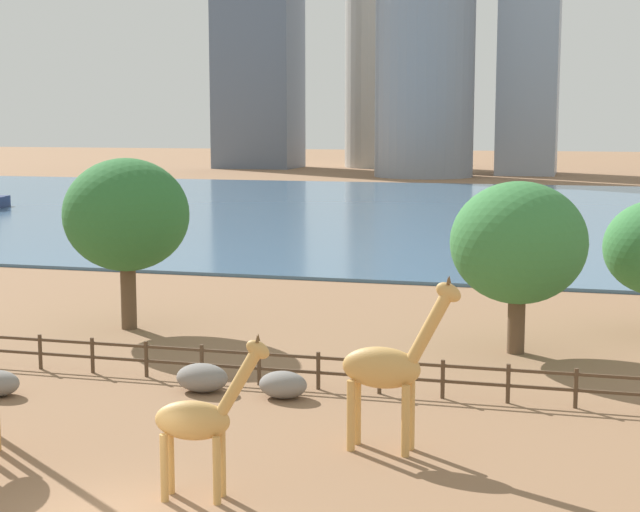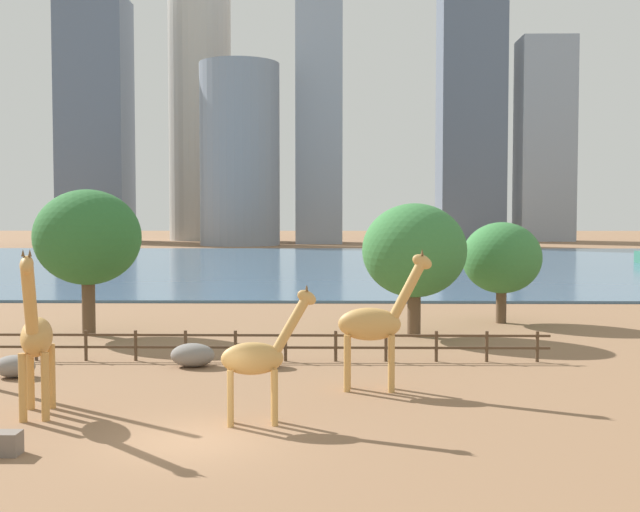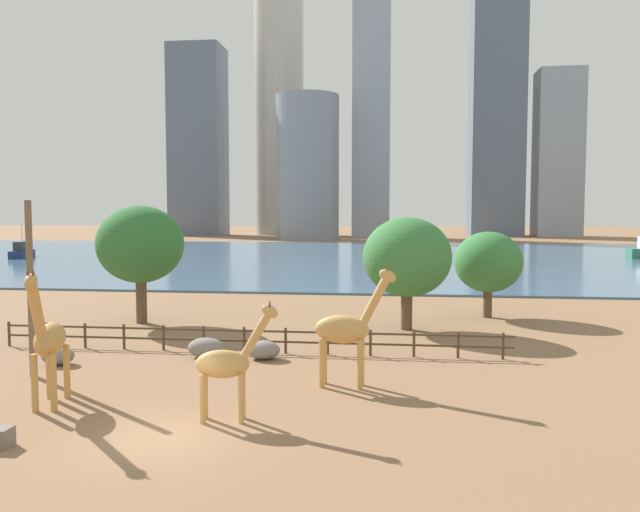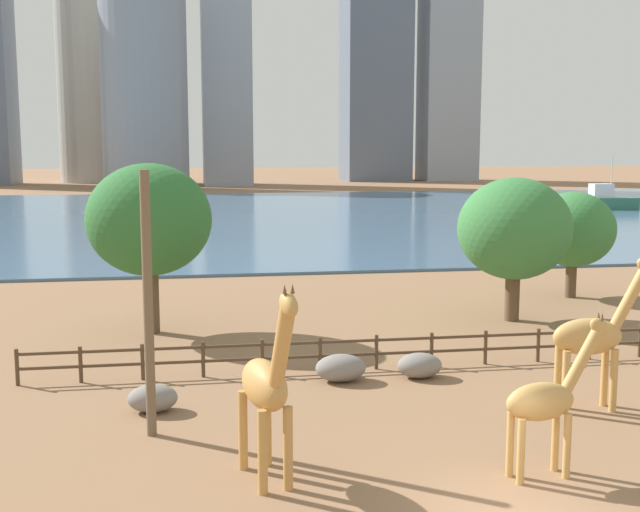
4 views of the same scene
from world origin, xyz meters
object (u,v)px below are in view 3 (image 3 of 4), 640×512
giraffe_tall (48,340)px  utility_pole (31,289)px  boat_sailboat (21,252)px  boulder_near_fence (263,350)px  boulder_small (58,356)px  boulder_by_pole (206,348)px  tree_center_broad (407,257)px  giraffe_young (227,364)px  tree_right_tall (488,262)px  giraffe_companion (347,329)px  tree_left_large (140,245)px

giraffe_tall → utility_pole: (-2.97, 3.77, 1.35)m
utility_pole → boat_sailboat: bearing=122.7°
boulder_near_fence → boulder_small: 9.54m
giraffe_tall → boulder_small: bearing=-165.6°
boulder_by_pole → tree_center_broad: tree_center_broad is taller
giraffe_young → tree_right_tall: bearing=55.0°
giraffe_companion → boulder_small: (-13.62, 2.01, -1.94)m
giraffe_tall → giraffe_young: size_ratio=1.27×
tree_left_large → utility_pole: bearing=-87.6°
boulder_by_pole → boat_sailboat: bearing=128.7°
tree_left_large → boulder_near_fence: bearing=-41.5°
boulder_small → tree_left_large: size_ratio=0.21×
boulder_small → boat_sailboat: boat_sailboat is taller
tree_left_large → boat_sailboat: 62.74m
giraffe_companion → boat_sailboat: boat_sailboat is taller
giraffe_tall → tree_left_large: size_ratio=0.70×
boulder_by_pole → boulder_small: (-6.41, -2.24, -0.05)m
boulder_by_pole → tree_right_tall: size_ratio=0.31×
boulder_small → tree_center_broad: (16.29, 10.65, 3.94)m
tree_left_large → tree_center_broad: size_ratio=1.11×
giraffe_companion → utility_pole: 13.64m
boulder_near_fence → boat_sailboat: bearing=130.4°
giraffe_young → boat_sailboat: size_ratio=0.71×
tree_left_large → boat_sailboat: bearing=128.7°
tree_left_large → giraffe_companion: bearing=-42.4°
giraffe_companion → boulder_small: size_ratio=3.23×
giraffe_tall → boat_sailboat: 78.25m
boat_sailboat → tree_right_tall: bearing=-138.7°
boulder_near_fence → tree_left_large: (-9.76, 8.65, 4.57)m
boulder_by_pole → boat_sailboat: size_ratio=0.31×
boat_sailboat → boulder_by_pole: bearing=-154.3°
tree_center_broad → boat_sailboat: 74.48m
giraffe_tall → tree_center_broad: bearing=128.3°
boulder_near_fence → tree_left_large: size_ratio=0.22×
boulder_near_fence → boulder_small: bearing=-166.6°
utility_pole → tree_right_tall: 28.07m
giraffe_tall → boulder_by_pole: giraffe_tall is taller
tree_right_tall → tree_center_broad: bearing=-137.5°
giraffe_young → boulder_near_fence: 9.01m
boulder_by_pole → boulder_small: size_ratio=1.16×
giraffe_tall → giraffe_companion: (10.59, 3.85, -0.09)m
tree_center_broad → giraffe_young: bearing=-110.2°
giraffe_companion → boulder_small: 13.91m
boat_sailboat → tree_center_broad: bearing=-144.3°
giraffe_young → boat_sailboat: 82.83m
boulder_by_pole → tree_left_large: size_ratio=0.24×
boat_sailboat → giraffe_young: bearing=-156.3°
giraffe_young → tree_center_broad: bearing=62.7°
giraffe_tall → boulder_small: giraffe_tall is taller
tree_center_broad → boat_sailboat: size_ratio=1.16×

